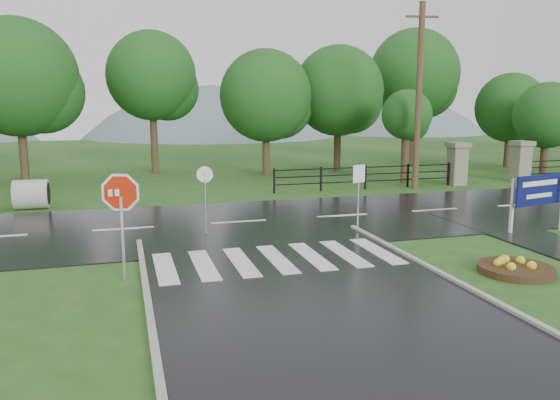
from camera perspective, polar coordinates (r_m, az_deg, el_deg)
name	(u,v)px	position (r m, az deg, el deg)	size (l,w,h in m)	color
ground	(350,334)	(10.54, 7.37, -13.71)	(120.00, 120.00, 0.00)	#25531B
main_road	(239,223)	(19.68, -4.32, -2.41)	(90.00, 8.00, 0.04)	black
walkway	(560,247)	(18.35, 27.18, -4.43)	(2.20, 11.00, 0.04)	black
crosswalk	(277,259)	(14.96, -0.32, -6.15)	(6.50, 2.80, 0.02)	silver
pillar_west	(457,163)	(30.20, 18.02, 3.73)	(1.00, 1.00, 2.24)	gray
pillar_east	(521,160)	(32.61, 23.86, 3.80)	(1.00, 1.00, 2.24)	gray
fence_west	(365,175)	(27.65, 8.92, 2.62)	(9.58, 0.08, 1.20)	black
hills	(182,249)	(76.78, -10.17, -5.06)	(102.00, 48.00, 48.00)	slate
treeline	(207,174)	(33.45, -7.63, 2.67)	(83.20, 5.20, 10.00)	#164816
stop_sign	(121,202)	(13.42, -16.29, -0.22)	(1.20, 0.35, 2.79)	#939399
estate_billboard	(539,193)	(19.91, 25.43, 0.68)	(2.17, 0.55, 1.93)	silver
flower_bed	(516,268)	(15.13, 23.41, -6.50)	(1.86, 1.86, 0.37)	#332111
reg_sign_small	(359,184)	(18.59, 8.22, 1.67)	(0.48, 0.14, 2.21)	#939399
reg_sign_round	(205,192)	(17.76, -7.83, 0.85)	(0.52, 0.13, 2.26)	#939399
utility_pole_east	(419,96)	(28.16, 14.29, 10.48)	(1.61, 0.37, 9.06)	#473523
entrance_tree_left	(407,116)	(30.15, 13.10, 8.59)	(2.67, 2.67, 5.00)	#3D2B1C
entrance_tree_right	(547,116)	(35.49, 26.16, 7.93)	(3.82, 3.82, 5.49)	#3D2B1C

